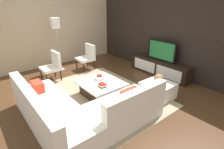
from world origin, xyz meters
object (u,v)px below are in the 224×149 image
at_px(accent_chair_near, 53,64).
at_px(coffee_table, 101,88).
at_px(television, 162,51).
at_px(book_stack, 102,85).
at_px(floor_lamp, 56,27).
at_px(media_console, 160,68).
at_px(ottoman, 157,90).
at_px(accent_chair_far, 87,55).
at_px(fruit_bowl, 100,77).
at_px(sectional_couch, 79,110).
at_px(decorative_ball, 159,79).

bearing_deg(accent_chair_near, coffee_table, 16.39).
xyz_separation_m(television, book_stack, (0.13, -2.42, -0.40)).
distance_m(accent_chair_near, book_stack, 2.01).
bearing_deg(coffee_table, floor_lamp, -179.03).
relative_size(media_console, floor_lamp, 1.16).
bearing_deg(coffee_table, ottoman, 46.79).
distance_m(floor_lamp, accent_chair_far, 1.39).
relative_size(media_console, ottoman, 2.93).
distance_m(media_console, television, 0.57).
bearing_deg(fruit_bowl, accent_chair_far, 158.01).
xyz_separation_m(sectional_couch, accent_chair_near, (-2.36, 0.45, 0.21)).
bearing_deg(television, media_console, -90.00).
bearing_deg(sectional_couch, accent_chair_far, 144.78).
height_order(floor_lamp, decorative_ball, floor_lamp).
bearing_deg(media_console, fruit_bowl, -97.29).
height_order(media_console, floor_lamp, floor_lamp).
bearing_deg(floor_lamp, decorative_ball, 17.83).
distance_m(sectional_couch, book_stack, 0.96).
relative_size(coffee_table, book_stack, 5.45).
xyz_separation_m(floor_lamp, decorative_ball, (3.37, 1.08, -0.96)).
bearing_deg(coffee_table, decorative_ball, 46.79).
distance_m(coffee_table, ottoman, 1.43).
xyz_separation_m(floor_lamp, fruit_bowl, (2.21, 0.14, -1.05)).
bearing_deg(decorative_ball, fruit_bowl, -140.90).
distance_m(media_console, floor_lamp, 3.63).
xyz_separation_m(media_console, floor_lamp, (-2.49, -2.34, 1.23)).
bearing_deg(sectional_couch, television, 99.02).
relative_size(sectional_couch, accent_chair_far, 2.82).
bearing_deg(fruit_bowl, coffee_table, -28.67).
bearing_deg(sectional_couch, media_console, 99.03).
bearing_deg(coffee_table, media_console, 87.51).
xyz_separation_m(media_console, accent_chair_far, (-1.97, -1.51, 0.24)).
relative_size(coffee_table, decorative_ball, 4.50).
xyz_separation_m(accent_chair_far, book_stack, (2.10, -0.90, -0.07)).
xyz_separation_m(accent_chair_far, decorative_ball, (2.85, 0.26, 0.03)).
bearing_deg(book_stack, sectional_couch, -65.41).
height_order(television, ottoman, television).
relative_size(sectional_couch, ottoman, 3.50).
xyz_separation_m(media_console, sectional_couch, (0.52, -3.27, 0.03)).
xyz_separation_m(television, fruit_bowl, (-0.28, -2.20, -0.39)).
bearing_deg(ottoman, fruit_bowl, -140.90).
xyz_separation_m(coffee_table, decorative_ball, (0.98, 1.04, 0.32)).
bearing_deg(ottoman, media_console, 125.03).
relative_size(floor_lamp, book_stack, 9.03).
xyz_separation_m(media_console, decorative_ball, (0.88, -1.25, 0.27)).
distance_m(television, book_stack, 2.45).
relative_size(television, sectional_couch, 0.41).
relative_size(media_console, accent_chair_near, 2.36).
xyz_separation_m(coffee_table, accent_chair_far, (-1.87, 0.78, 0.29)).
distance_m(accent_chair_near, accent_chair_far, 1.32).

